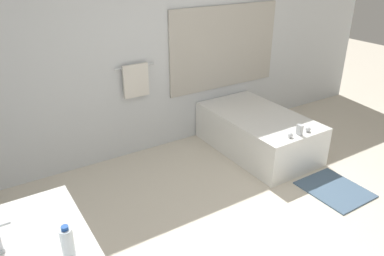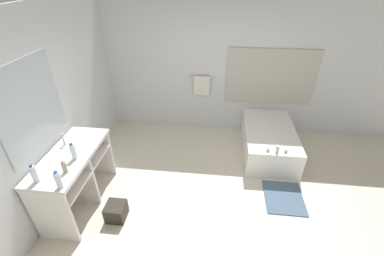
# 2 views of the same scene
# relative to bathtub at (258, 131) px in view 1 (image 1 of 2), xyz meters

# --- Properties ---
(ground_plane) EXTENTS (16.00, 16.00, 0.00)m
(ground_plane) POSITION_rel_bathtub_xyz_m (-1.03, -1.42, -0.28)
(ground_plane) COLOR beige
(ground_plane) RESTS_ON ground
(wall_back_with_blinds) EXTENTS (7.40, 0.13, 2.70)m
(wall_back_with_blinds) POSITION_rel_bathtub_xyz_m (-0.99, 0.81, 1.07)
(wall_back_with_blinds) COLOR silver
(wall_back_with_blinds) RESTS_ON ground_plane
(bathtub) EXTENTS (0.90, 1.55, 0.62)m
(bathtub) POSITION_rel_bathtub_xyz_m (0.00, 0.00, 0.00)
(bathtub) COLOR white
(bathtub) RESTS_ON ground_plane
(water_bottle_1) EXTENTS (0.07, 0.07, 0.24)m
(water_bottle_1) POSITION_rel_bathtub_xyz_m (-2.79, -1.65, 0.74)
(water_bottle_1) COLOR white
(water_bottle_1) RESTS_ON vanity_counter
(bath_mat) EXTENTS (0.58, 0.68, 0.02)m
(bath_mat) POSITION_rel_bathtub_xyz_m (0.11, -1.17, -0.27)
(bath_mat) COLOR slate
(bath_mat) RESTS_ON ground_plane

